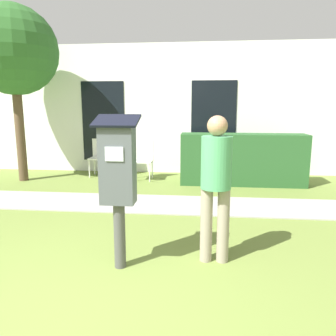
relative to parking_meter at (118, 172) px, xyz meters
name	(u,v)px	position (x,y,z in m)	size (l,w,h in m)	color
sidewalk	(136,203)	(-0.30, 2.26, -1.01)	(12.00, 1.10, 0.02)	#A3A099
building_facade	(158,110)	(-0.30, 5.22, 0.58)	(10.00, 0.26, 3.20)	white
parking_meter	(118,172)	(0.00, 0.00, 0.00)	(0.44, 0.31, 1.59)	#4C4C4C
person_standing	(216,178)	(0.99, 0.24, -0.09)	(0.32, 0.32, 1.58)	gray
outdoor_chair_left	(100,154)	(-1.64, 4.56, -0.49)	(0.44, 0.44, 0.90)	white
outdoor_chair_middle	(143,157)	(-0.51, 4.25, -0.49)	(0.44, 0.44, 0.90)	white
outdoor_chair_right	(192,158)	(0.61, 4.21, -0.49)	(0.44, 0.44, 0.90)	white
hedge_row	(242,159)	(1.71, 3.97, -0.47)	(2.65, 0.60, 1.10)	#285628
tree	(13,51)	(-3.24, 3.84, 1.83)	(1.90, 1.90, 3.82)	brown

